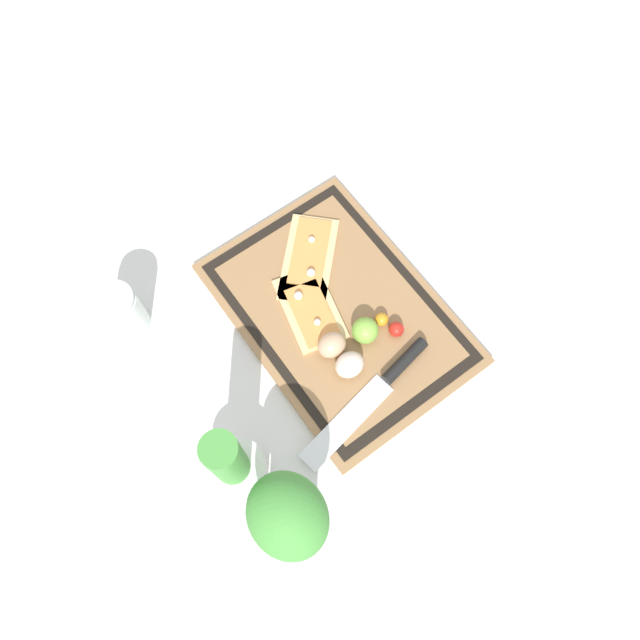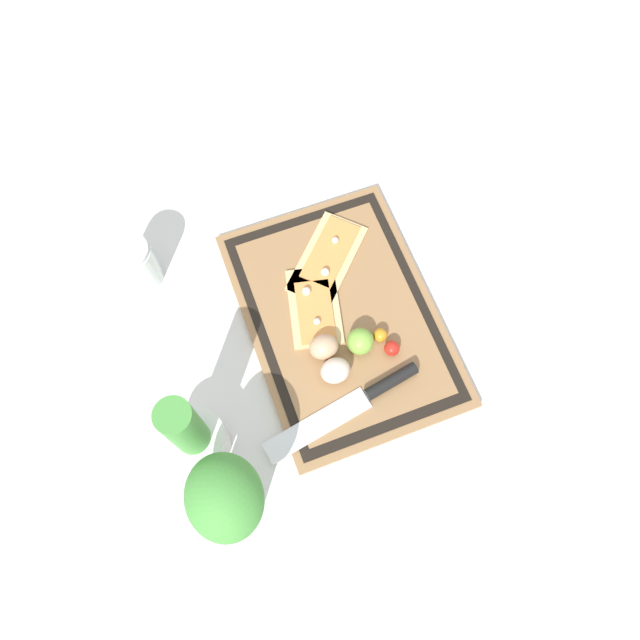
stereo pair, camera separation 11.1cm
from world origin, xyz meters
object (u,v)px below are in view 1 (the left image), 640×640
Objects in this scene: knife at (386,380)px; egg_pink at (350,365)px; herb_pot at (232,466)px; sauce_jar at (123,313)px; pizza_slice_near at (309,258)px; herb_glass at (289,517)px; pizza_slice_far at (310,310)px; cherry_tomato_red at (396,329)px; lime at (365,330)px; egg_brown at (332,345)px; cherry_tomato_yellow at (382,320)px.

egg_pink is at bearing 33.38° from knife.
sauce_jar is at bearing 1.97° from herb_pot.
herb_glass is (-0.37, 0.30, 0.10)m from pizza_slice_near.
cherry_tomato_red reaches higher than pizza_slice_far.
lime is 0.35m from herb_glass.
pizza_slice_far is 0.74× the size of herb_pot.
herb_glass is (-0.12, -0.03, 0.04)m from herb_pot.
egg_brown is at bearing 69.61° from cherry_tomato_red.
knife is 0.48m from sauce_jar.
cherry_tomato_red is 0.49m from sauce_jar.
herb_pot is 1.13× the size of herb_glass.
egg_brown is at bearing 83.84° from cherry_tomato_yellow.
pizza_slice_far is 0.38m from herb_glass.
pizza_slice_far is at bearing 145.70° from pizza_slice_near.
pizza_slice_far is 0.32m from herb_pot.
knife is at bearing 166.19° from lime.
herb_pot reaches higher than cherry_tomato_yellow.
sauce_jar reaches higher than cherry_tomato_red.
pizza_slice_near is at bearing -34.30° from pizza_slice_far.
lime is at bearing 60.08° from cherry_tomato_red.
cherry_tomato_yellow is 0.39m from herb_glass.
egg_pink is at bearing 175.97° from pizza_slice_far.
herb_pot reaches higher than pizza_slice_near.
herb_pot is 0.13m from herb_glass.
herb_pot is at bearing 85.53° from knife.
pizza_slice_far is 0.08m from egg_brown.
pizza_slice_near is 4.00× the size of lime.
herb_glass is (-0.20, 0.23, 0.08)m from egg_brown.
pizza_slice_far is at bearing -123.23° from sauce_jar.
egg_pink is 1.10× the size of lime.
egg_brown is 2.10× the size of cherry_tomato_yellow.
egg_brown is at bearing -48.69° from herb_glass.
egg_pink reaches higher than pizza_slice_far.
sauce_jar is at bearing 4.81° from herb_glass.
herb_pot is (-0.07, 0.32, 0.04)m from lime.
egg_brown is 0.10m from cherry_tomato_yellow.
egg_brown is (-0.08, 0.01, 0.02)m from pizza_slice_far.
sauce_jar reaches higher than knife.
pizza_slice_near is at bearing -23.03° from egg_brown.
pizza_slice_near is 0.93× the size of herb_glass.
lime is at bearing -77.91° from herb_pot.
cherry_tomato_red is (-0.21, -0.04, 0.01)m from pizza_slice_near.
egg_pink is 0.07m from lime.
egg_brown is at bearing 77.96° from lime.
pizza_slice_near is at bearing 10.66° from cherry_tomato_red.
herb_pot is (-0.03, 0.26, 0.04)m from egg_pink.
herb_pot reaches higher than egg_brown.
knife is 0.11m from cherry_tomato_yellow.
pizza_slice_far is 0.58× the size of knife.
sauce_jar is (0.28, 0.33, 0.01)m from lime.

